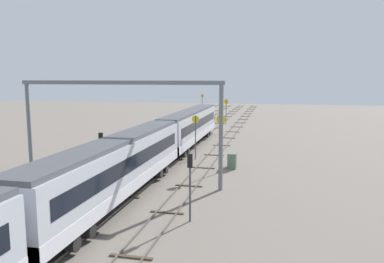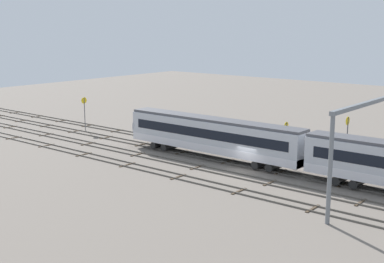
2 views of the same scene
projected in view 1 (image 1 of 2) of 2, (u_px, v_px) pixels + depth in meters
name	position (u px, v px, depth m)	size (l,w,h in m)	color
ground_plane	(164.00, 153.00, 47.74)	(186.38, 186.38, 0.00)	slate
track_near_foreground	(214.00, 155.00, 46.36)	(170.38, 2.40, 0.16)	#59544C
track_with_train	(180.00, 153.00, 47.27)	(170.38, 2.40, 0.16)	#59544C
track_middle	(148.00, 152.00, 48.19)	(170.38, 2.40, 0.16)	#59544C
track_second_far	(117.00, 150.00, 49.10)	(170.38, 2.40, 0.16)	#59544C
train	(12.00, 229.00, 17.16)	(100.00, 3.24, 4.80)	#B7BCC6
overhead_gantry	(119.00, 107.00, 33.09)	(0.40, 18.64, 9.19)	slate
speed_sign_near_foreground	(221.00, 135.00, 37.49)	(0.14, 0.95, 5.83)	#4C4C51
speed_sign_mid_trackside	(226.00, 108.00, 76.86)	(0.14, 0.98, 5.09)	#4C4C51
speed_sign_far_trackside	(196.00, 131.00, 43.72)	(0.14, 0.87, 5.12)	#4C4C51
speed_sign_distant_end	(202.00, 102.00, 96.22)	(0.14, 0.81, 5.24)	#4C4C51
signal_light_trackside_approach	(101.00, 154.00, 30.95)	(0.31, 0.32, 5.01)	#4C4C51
signal_light_trackside_departure	(190.00, 178.00, 24.68)	(0.31, 0.32, 4.55)	#4C4C51
relay_cabinet	(232.00, 160.00, 39.86)	(1.59, 0.87, 1.61)	#597259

